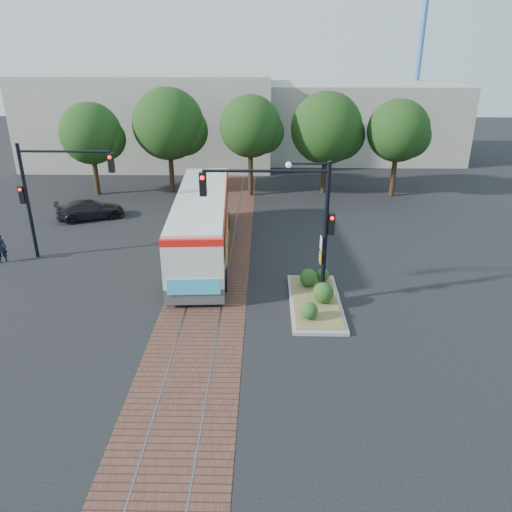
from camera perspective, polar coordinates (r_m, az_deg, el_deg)
The scene contains 11 objects.
ground at distance 22.86m, azimuth -5.56°, elevation -4.18°, with size 120.00×120.00×0.00m, color black.
trackbed at distance 26.45m, azimuth -4.62°, elevation -0.21°, with size 3.60×40.00×0.02m.
tree_row at distance 37.05m, azimuth -1.08°, elevation 14.40°, with size 26.40×5.60×7.67m.
warehouses at distance 49.47m, azimuth -2.62°, elevation 15.35°, with size 40.00×13.00×8.00m.
crane at distance 56.33m, azimuth 18.42°, elevation 22.46°, with size 8.00×0.50×18.00m.
city_bus at distance 26.44m, azimuth -6.17°, elevation 3.95°, with size 3.29×12.40×3.28m.
traffic_island at distance 21.87m, azimuth 6.84°, elevation -4.59°, with size 2.20×5.20×1.13m.
signal_pole_main at distance 20.40m, azimuth 4.63°, elevation 5.10°, with size 5.49×0.46×6.00m.
signal_pole_left at distance 27.34m, azimuth -22.77°, elevation 7.39°, with size 4.99×0.34×6.00m.
officer at distance 28.76m, azimuth -27.17°, elevation 0.82°, with size 0.57×0.37×1.56m, color black.
parked_car at distance 33.97m, azimuth -18.44°, elevation 5.07°, with size 1.71×4.21×1.22m, color black.
Camera 1 is at (2.60, -20.18, 10.42)m, focal length 35.00 mm.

